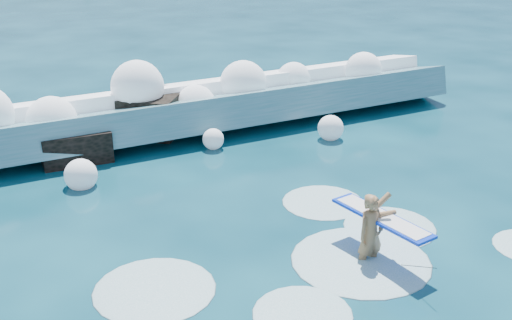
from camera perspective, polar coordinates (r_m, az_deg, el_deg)
The scene contains 6 objects.
ground at distance 12.79m, azimuth -1.89°, elevation -9.17°, with size 200.00×200.00×0.00m, color #072C39.
breaking_wave at distance 19.78m, azimuth -8.31°, elevation 4.05°, with size 19.73×3.00×1.70m.
rock_cluster at distance 18.93m, azimuth -17.46°, elevation 1.96°, with size 8.48×3.26×1.42m.
surfer_with_board at distance 12.82m, azimuth 10.39°, elevation -6.23°, with size 1.04×2.89×1.70m.
wave_spray at distance 19.28m, azimuth -9.87°, elevation 5.17°, with size 15.56×4.30×2.40m.
surf_foam at distance 13.12m, azimuth 6.41°, elevation -8.43°, with size 9.34×5.50×0.14m.
Camera 1 is at (-4.64, -9.91, 6.62)m, focal length 45.00 mm.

